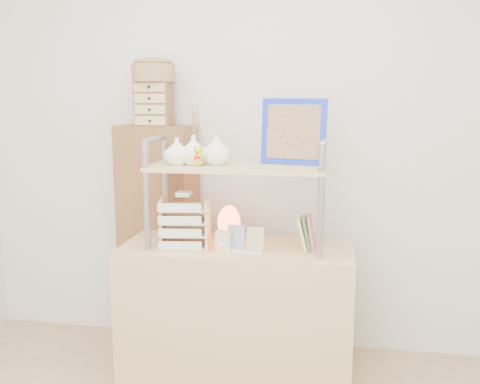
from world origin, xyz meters
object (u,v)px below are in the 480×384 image
object	(u,v)px
letter_tray	(185,224)
salt_lamp	(229,223)
desk	(237,314)
cabinet	(159,237)

from	to	relation	value
letter_tray	salt_lamp	xyz separation A→B (m)	(0.21, 0.12, -0.01)
desk	cabinet	world-z (taller)	cabinet
cabinet	letter_tray	xyz separation A→B (m)	(0.28, -0.41, 0.19)
desk	letter_tray	size ratio (longest dim) A/B	4.17
desk	cabinet	bearing A→B (deg)	146.00
cabinet	letter_tray	size ratio (longest dim) A/B	4.69
cabinet	letter_tray	world-z (taller)	cabinet
letter_tray	desk	bearing A→B (deg)	9.41
salt_lamp	desk	bearing A→B (deg)	-53.85
desk	salt_lamp	bearing A→B (deg)	126.15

